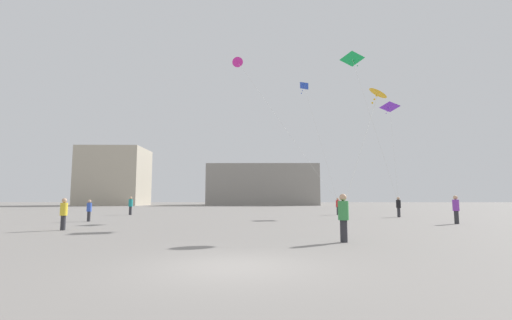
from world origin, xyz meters
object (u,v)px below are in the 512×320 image
at_px(person_in_red, 338,205).
at_px(person_in_blue, 89,210).
at_px(kite_amber_diamond, 378,93).
at_px(building_centre_hall, 262,186).
at_px(person_in_black, 399,206).
at_px(person_in_teal, 131,205).
at_px(kite_magenta_diamond, 239,64).
at_px(person_in_green, 343,216).
at_px(building_left_hall, 115,177).
at_px(person_in_yellow, 64,213).
at_px(person_in_purple, 456,208).
at_px(kite_cobalt_delta, 305,89).
at_px(kite_emerald_delta, 353,62).
at_px(kite_violet_delta, 390,108).

bearing_deg(person_in_red, person_in_blue, -50.62).
xyz_separation_m(kite_amber_diamond, building_centre_hall, (-7.77, 73.32, -2.32)).
bearing_deg(person_in_red, person_in_black, 57.99).
bearing_deg(person_in_teal, kite_magenta_diamond, -12.47).
height_order(person_in_green, building_left_hall, building_left_hall).
bearing_deg(person_in_red, person_in_green, 0.42).
bearing_deg(person_in_red, person_in_yellow, -33.90).
relative_size(person_in_purple, kite_cobalt_delta, 0.16).
xyz_separation_m(person_in_teal, kite_emerald_delta, (21.23, -6.58, 12.14)).
bearing_deg(person_in_yellow, kite_violet_delta, 156.40).
bearing_deg(person_in_yellow, kite_magenta_diamond, -179.14).
height_order(kite_amber_diamond, building_left_hall, building_left_hall).
relative_size(person_in_purple, building_centre_hall, 0.07).
height_order(kite_emerald_delta, kite_amber_diamond, kite_emerald_delta).
bearing_deg(person_in_yellow, person_in_black, 150.18).
relative_size(person_in_green, kite_violet_delta, 0.18).
xyz_separation_m(person_in_green, building_left_hall, (-40.76, 71.57, 5.91)).
relative_size(person_in_green, building_left_hall, 0.12).
distance_m(person_in_yellow, kite_cobalt_delta, 23.56).
relative_size(person_in_black, person_in_green, 0.98).
xyz_separation_m(kite_magenta_diamond, building_centre_hall, (1.06, 58.26, -9.92)).
bearing_deg(person_in_blue, person_in_purple, -81.00).
height_order(kite_emerald_delta, building_left_hall, building_left_hall).
relative_size(person_in_black, kite_emerald_delta, 0.14).
bearing_deg(person_in_green, person_in_purple, 45.02).
distance_m(person_in_teal, kite_violet_delta, 28.65).
relative_size(person_in_red, building_centre_hall, 0.06).
xyz_separation_m(person_in_red, person_in_green, (-4.08, -22.85, 0.05)).
bearing_deg(person_in_green, kite_magenta_diamond, 104.03).
height_order(kite_magenta_diamond, building_left_hall, kite_magenta_diamond).
xyz_separation_m(person_in_purple, kite_magenta_diamond, (-15.28, 9.70, 13.88)).
height_order(kite_violet_delta, kite_emerald_delta, kite_emerald_delta).
relative_size(person_in_black, person_in_red, 1.03).
xyz_separation_m(kite_cobalt_delta, kite_magenta_diamond, (-6.45, 0.36, 2.73)).
height_order(kite_magenta_diamond, kite_violet_delta, kite_magenta_diamond).
xyz_separation_m(kite_cobalt_delta, building_left_hall, (-41.38, 52.00, -5.25)).
bearing_deg(kite_amber_diamond, person_in_teal, 139.51).
xyz_separation_m(person_in_purple, kite_violet_delta, (0.35, 12.91, 10.09)).
distance_m(kite_cobalt_delta, kite_amber_diamond, 15.66).
relative_size(person_in_red, kite_violet_delta, 0.17).
bearing_deg(kite_amber_diamond, person_in_red, 86.61).
relative_size(kite_amber_diamond, building_centre_hall, 0.23).
distance_m(person_in_yellow, kite_amber_diamond, 17.93).
relative_size(person_in_purple, person_in_blue, 1.19).
height_order(person_in_black, kite_amber_diamond, kite_amber_diamond).
bearing_deg(person_in_teal, kite_amber_diamond, -42.75).
distance_m(person_in_green, building_left_hall, 82.58).
bearing_deg(kite_magenta_diamond, person_in_black, -5.18).
height_order(person_in_teal, kite_emerald_delta, kite_emerald_delta).
bearing_deg(person_in_red, building_centre_hall, -160.39).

